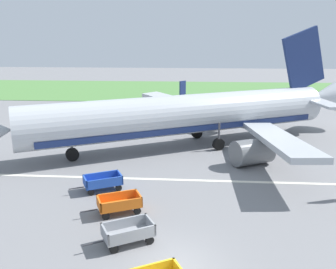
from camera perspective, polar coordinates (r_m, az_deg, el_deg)
name	(u,v)px	position (r m, az deg, el deg)	size (l,w,h in m)	color
ground_plane	(175,265)	(17.54, 1.12, -20.09)	(220.00, 220.00, 0.00)	slate
grass_strip	(190,90)	(71.56, 3.61, 7.06)	(220.00, 28.00, 0.06)	#518442
apron_stripe	(183,180)	(26.53, 2.33, -7.25)	(120.00, 0.36, 0.01)	silver
airplane	(194,115)	(34.11, 4.21, 3.19)	(35.03, 28.93, 11.34)	#B2B7BC
baggage_cart_third_in_row	(128,232)	(18.87, -6.39, -15.25)	(3.47, 2.43, 1.07)	gray
baggage_cart_fourth_in_row	(119,203)	(21.83, -7.79, -10.84)	(3.54, 2.31, 1.07)	orange
baggage_cart_far_end	(103,182)	(25.04, -10.37, -7.43)	(3.50, 2.38, 1.07)	#234CB2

